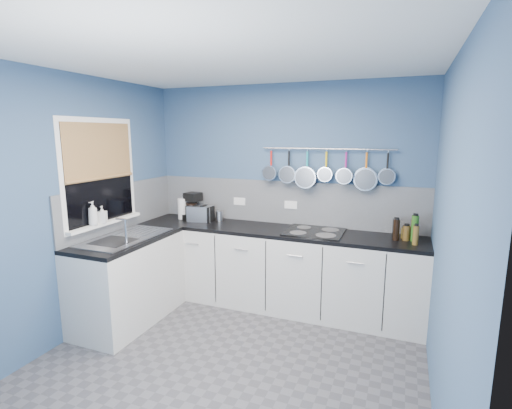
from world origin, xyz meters
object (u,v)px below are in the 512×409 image
Objects in this scene: canister at (219,216)px; paper_towel at (182,209)px; coffee_maker at (192,206)px; hob at (314,232)px; toaster at (200,214)px; soap_bottle_a at (93,213)px; soap_bottle_b at (102,214)px.

paper_towel is at bearing -173.06° from canister.
coffee_maker is 0.54× the size of hob.
toaster is (0.27, -0.04, -0.03)m from paper_towel.
hob is (1.20, -0.12, -0.05)m from canister.
soap_bottle_a is 0.83× the size of toaster.
soap_bottle_a reaches higher than toaster.
paper_towel is 0.78× the size of coffee_maker.
hob is at bearing -12.00° from toaster.
toaster is at bearing -155.07° from canister.
soap_bottle_a reaches higher than hob.
coffee_maker is at bearing 176.52° from hob.
toaster is at bearing 63.11° from soap_bottle_a.
canister is 1.21m from hob.
toaster is 2.39× the size of canister.
coffee_maker reaches higher than canister.
soap_bottle_b is (0.00, 0.12, -0.03)m from soap_bottle_a.
soap_bottle_b is 0.53× the size of coffee_maker.
hob is (1.41, -0.02, -0.09)m from toaster.
soap_bottle_a is at bearing -97.78° from coffee_maker.
soap_bottle_b is at bearing -99.80° from coffee_maker.
soap_bottle_a reaches higher than soap_bottle_b.
soap_bottle_b reaches higher than hob.
toaster is (0.15, -0.07, -0.07)m from coffee_maker.
paper_towel is at bearing 160.91° from toaster.
paper_towel is at bearing 75.71° from soap_bottle_a.
toaster is 0.23m from canister.
canister is at bearing 13.92° from toaster.
coffee_maker reaches higher than hob.
paper_towel is at bearing 177.85° from hob.
soap_bottle_a is 0.73× the size of coffee_maker.
soap_bottle_b is 0.28× the size of hob.
canister is at bearing 54.65° from soap_bottle_b.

